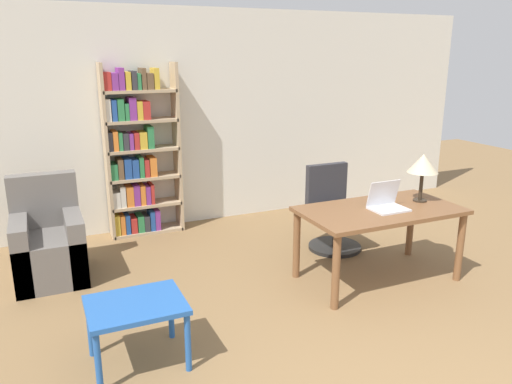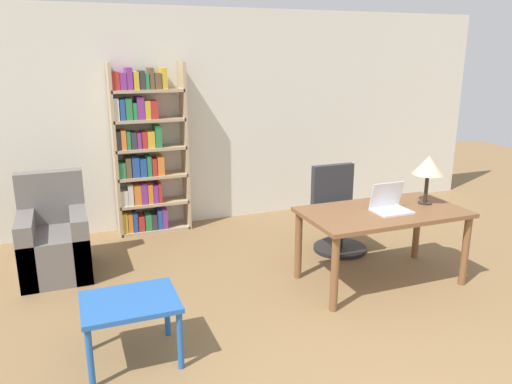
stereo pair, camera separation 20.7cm
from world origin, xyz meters
name	(u,v)px [view 1 (the left image)]	position (x,y,z in m)	size (l,w,h in m)	color
wall_back	(203,118)	(0.00, 4.53, 1.35)	(8.00, 0.06, 2.70)	silver
desk	(380,218)	(0.96, 2.09, 0.63)	(1.53, 0.83, 0.73)	brown
laptop	(387,203)	(1.00, 2.05, 0.78)	(0.34, 0.26, 0.27)	silver
table_lamp	(423,164)	(1.47, 2.13, 1.10)	(0.30, 0.30, 0.48)	#2D2319
office_chair	(333,213)	(1.01, 2.99, 0.40)	(0.60, 0.60, 0.94)	black
side_table_blue	(136,311)	(-1.47, 1.63, 0.41)	(0.67, 0.53, 0.48)	#2356A3
armchair	(49,246)	(-1.98, 3.43, 0.33)	(0.65, 0.77, 1.00)	#66605B
bookshelf	(136,155)	(-0.91, 4.34, 0.99)	(0.88, 0.28, 2.06)	tan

